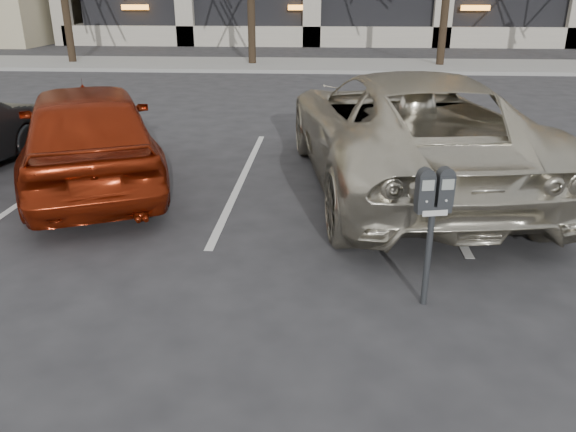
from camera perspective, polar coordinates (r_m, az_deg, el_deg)
ground at (r=6.32m, az=4.99°, el=-2.80°), size 140.00×140.00×0.00m
sidewalk at (r=21.90m, az=4.46°, el=15.03°), size 80.00×4.00×0.12m
stall_lines at (r=8.55m, az=-4.64°, el=3.92°), size 16.90×5.20×0.00m
parking_meter at (r=4.88m, az=14.54°, el=1.16°), size 0.34×0.18×1.25m
suv_silver at (r=8.20m, az=11.74°, el=8.65°), size 3.54×6.23×1.64m
car_red at (r=8.47m, az=-19.58°, el=7.87°), size 3.45×4.82×1.52m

